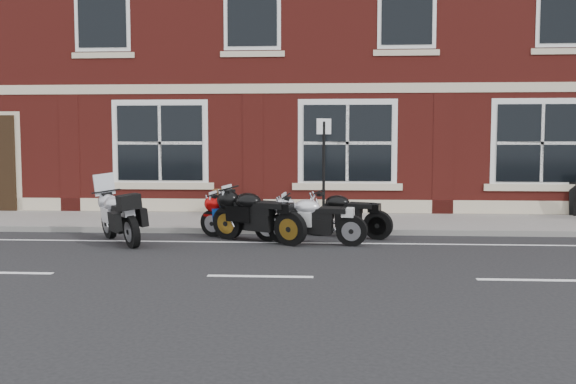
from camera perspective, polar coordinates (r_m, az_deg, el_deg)
name	(u,v)px	position (r m, az deg, el deg)	size (l,w,h in m)	color
ground	(277,244)	(12.65, -1.03, -4.67)	(80.00, 80.00, 0.00)	black
sidewalk	(287,222)	(15.60, -0.12, -2.68)	(30.00, 3.00, 0.12)	slate
kerb	(282,231)	(14.04, -0.55, -3.49)	(30.00, 0.16, 0.12)	slate
pub_building	(301,28)	(23.30, 1.14, 14.39)	(24.00, 12.00, 12.00)	maroon
moto_touring_silver	(120,215)	(13.24, -14.70, -1.98)	(1.32, 1.75, 1.36)	black
moto_sport_red	(239,215)	(13.35, -4.37, -2.06)	(1.79, 0.87, 0.86)	black
moto_sport_black	(257,214)	(12.86, -2.76, -1.94)	(2.00, 1.20, 1.00)	black
moto_sport_silver	(315,218)	(12.58, 2.43, -2.37)	(1.97, 0.51, 0.89)	black
moto_naked_black	(345,213)	(13.53, 5.11, -1.88)	(1.89, 0.85, 0.89)	black
barrel_planter	(224,202)	(16.48, -5.73, -0.92)	(0.61, 0.61, 0.67)	#492113
parking_sign	(324,165)	(14.02, 3.19, 2.41)	(0.32, 0.16, 2.39)	black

